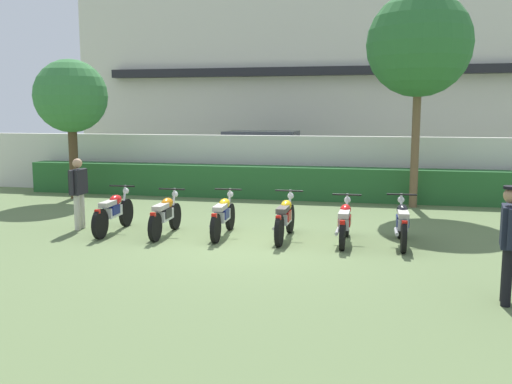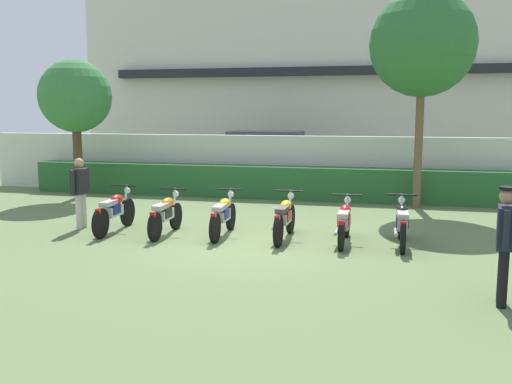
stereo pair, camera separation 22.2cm
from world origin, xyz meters
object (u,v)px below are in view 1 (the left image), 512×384
object	(u,v)px
tree_near_inspector	(71,97)
motorcycle_in_row_3	(285,218)
tree_far_side	(419,45)
motorcycle_in_row_0	(113,212)
inspector_person	(78,188)
parked_car	(265,156)
motorcycle_in_row_4	(345,222)
motorcycle_in_row_1	(165,215)
motorcycle_in_row_2	(223,215)
officer_0	(509,235)
motorcycle_in_row_5	(402,223)

from	to	relation	value
tree_near_inspector	motorcycle_in_row_3	xyz separation A→B (m)	(7.17, -4.13, -2.60)
tree_far_side	motorcycle_in_row_0	distance (m)	9.06
motorcycle_in_row_0	inspector_person	xyz separation A→B (m)	(-0.91, 0.16, 0.48)
tree_near_inspector	inspector_person	world-z (taller)	tree_near_inspector
parked_car	motorcycle_in_row_4	size ratio (longest dim) A/B	2.52
motorcycle_in_row_3	motorcycle_in_row_1	bearing A→B (deg)	94.34
motorcycle_in_row_0	tree_far_side	bearing A→B (deg)	-56.17
tree_near_inspector	motorcycle_in_row_1	distance (m)	6.81
motorcycle_in_row_1	motorcycle_in_row_4	bearing A→B (deg)	-89.80
motorcycle_in_row_2	officer_0	world-z (taller)	officer_0
tree_near_inspector	tree_far_side	distance (m)	10.10
parked_car	tree_near_inspector	bearing A→B (deg)	-129.41
parked_car	motorcycle_in_row_3	distance (m)	9.99
parked_car	motorcycle_in_row_3	xyz separation A→B (m)	(2.36, -9.69, -0.48)
motorcycle_in_row_3	officer_0	xyz separation A→B (m)	(3.62, -3.25, 0.51)
motorcycle_in_row_1	motorcycle_in_row_4	distance (m)	3.80
tree_far_side	motorcycle_in_row_4	world-z (taller)	tree_far_side
tree_far_side	motorcycle_in_row_2	xyz separation A→B (m)	(-4.17, -4.64, -3.94)
tree_near_inspector	motorcycle_in_row_0	size ratio (longest dim) A/B	2.10
motorcycle_in_row_2	parked_car	bearing A→B (deg)	4.28
motorcycle_in_row_2	motorcycle_in_row_5	xyz separation A→B (m)	(3.68, -0.05, 0.01)
motorcycle_in_row_2	motorcycle_in_row_1	bearing A→B (deg)	96.69
motorcycle_in_row_0	motorcycle_in_row_1	bearing A→B (deg)	-93.97
motorcycle_in_row_0	motorcycle_in_row_5	xyz separation A→B (m)	(6.13, 0.10, -0.00)
motorcycle_in_row_3	motorcycle_in_row_5	world-z (taller)	motorcycle_in_row_3
motorcycle_in_row_2	motorcycle_in_row_5	world-z (taller)	motorcycle_in_row_5
motorcycle_in_row_1	motorcycle_in_row_2	xyz separation A→B (m)	(1.23, 0.18, 0.00)
parked_car	motorcycle_in_row_4	world-z (taller)	parked_car
parked_car	motorcycle_in_row_4	distance (m)	10.42
motorcycle_in_row_3	officer_0	distance (m)	4.89
tree_near_inspector	motorcycle_in_row_2	world-z (taller)	tree_near_inspector
motorcycle_in_row_2	motorcycle_in_row_3	size ratio (longest dim) A/B	0.99
tree_near_inspector	motorcycle_in_row_5	size ratio (longest dim) A/B	2.21
motorcycle_in_row_2	inspector_person	distance (m)	3.39
motorcycle_in_row_4	motorcycle_in_row_5	distance (m)	1.12
motorcycle_in_row_2	officer_0	bearing A→B (deg)	-125.22
tree_far_side	inspector_person	world-z (taller)	tree_far_side
motorcycle_in_row_5	inspector_person	bearing A→B (deg)	88.66
motorcycle_in_row_3	officer_0	world-z (taller)	officer_0
tree_far_side	motorcycle_in_row_3	size ratio (longest dim) A/B	3.02
motorcycle_in_row_2	officer_0	size ratio (longest dim) A/B	1.16
parked_car	motorcycle_in_row_2	bearing A→B (deg)	-82.52
motorcycle_in_row_4	inspector_person	distance (m)	5.94
tree_near_inspector	tree_far_side	xyz separation A→B (m)	(10.00, 0.53, 1.33)
motorcycle_in_row_1	motorcycle_in_row_4	world-z (taller)	motorcycle_in_row_1
tree_far_side	motorcycle_in_row_2	world-z (taller)	tree_far_side
tree_far_side	parked_car	bearing A→B (deg)	135.92
tree_near_inspector	motorcycle_in_row_5	bearing A→B (deg)	-23.58
motorcycle_in_row_0	parked_car	bearing A→B (deg)	-10.27
tree_near_inspector	motorcycle_in_row_3	distance (m)	8.67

